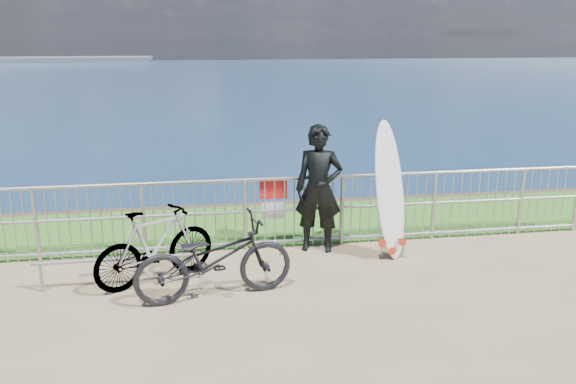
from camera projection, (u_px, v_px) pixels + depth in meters
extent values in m
plane|color=#2D6C1D|center=(269.00, 224.00, 9.74)|extent=(120.00, 120.00, 0.00)
cube|color=brown|center=(263.00, 320.00, 11.57)|extent=(120.00, 0.30, 5.00)
plane|color=navy|center=(206.00, 84.00, 94.09)|extent=(260.00, 260.00, 0.00)
cube|color=#565E68|center=(26.00, 60.00, 160.62)|extent=(70.00, 12.00, 1.50)
cylinder|color=#9A9DA2|center=(278.00, 179.00, 8.40)|extent=(10.00, 0.06, 0.06)
cylinder|color=#9A9DA2|center=(278.00, 210.00, 8.53)|extent=(10.00, 0.05, 0.05)
cylinder|color=#9A9DA2|center=(278.00, 241.00, 8.67)|extent=(10.00, 0.05, 0.05)
cylinder|color=#9A9DA2|center=(36.00, 225.00, 8.03)|extent=(0.06, 0.06, 1.10)
cylinder|color=#9A9DA2|center=(144.00, 220.00, 8.25)|extent=(0.06, 0.06, 1.10)
cylinder|color=#9A9DA2|center=(245.00, 215.00, 8.47)|extent=(0.06, 0.06, 1.10)
cylinder|color=#9A9DA2|center=(342.00, 210.00, 8.70)|extent=(0.06, 0.06, 1.10)
cylinder|color=#9A9DA2|center=(434.00, 206.00, 8.92)|extent=(0.06, 0.06, 1.10)
cylinder|color=#9A9DA2|center=(521.00, 202.00, 9.14)|extent=(0.06, 0.06, 1.10)
cube|color=red|center=(273.00, 189.00, 8.49)|extent=(0.42, 0.02, 0.30)
cube|color=white|center=(273.00, 189.00, 8.49)|extent=(0.38, 0.01, 0.08)
cube|color=white|center=(274.00, 211.00, 8.59)|extent=(0.36, 0.02, 0.26)
imported|color=black|center=(319.00, 189.00, 8.35)|extent=(0.80, 0.64, 1.92)
ellipsoid|color=silver|center=(390.00, 190.00, 8.11)|extent=(0.68, 0.65, 2.03)
cone|color=red|center=(380.00, 241.00, 8.17)|extent=(0.12, 0.22, 0.12)
cone|color=red|center=(400.00, 239.00, 8.22)|extent=(0.12, 0.22, 0.12)
cone|color=red|center=(390.00, 248.00, 8.23)|extent=(0.12, 0.22, 0.12)
imported|color=black|center=(214.00, 259.00, 6.92)|extent=(2.06, 1.02, 1.04)
imported|color=black|center=(155.00, 245.00, 7.37)|extent=(1.71, 1.27, 1.02)
cylinder|color=#9A9DA2|center=(113.00, 259.00, 7.23)|extent=(2.00, 0.05, 0.05)
cylinder|color=#9A9DA2|center=(41.00, 278.00, 7.15)|extent=(0.04, 0.04, 0.39)
cylinder|color=#9A9DA2|center=(185.00, 269.00, 7.41)|extent=(0.04, 0.04, 0.39)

